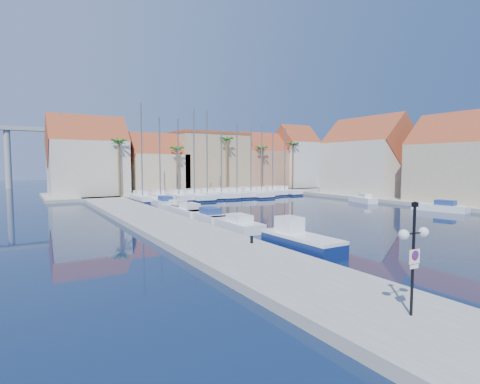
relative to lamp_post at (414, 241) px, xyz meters
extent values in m
plane|color=black|center=(8.70, 12.58, -3.15)|extent=(260.00, 260.00, 0.00)
cube|color=gray|center=(-0.30, 26.08, -2.90)|extent=(6.00, 77.00, 0.50)
cube|color=gray|center=(18.70, 60.58, -2.90)|extent=(54.00, 16.00, 0.50)
cube|color=gray|center=(40.70, 27.58, -2.90)|extent=(12.00, 60.00, 0.50)
cylinder|color=black|center=(0.00, 0.01, -0.63)|extent=(0.10, 0.10, 4.03)
cylinder|color=black|center=(-0.25, 0.02, 0.28)|extent=(0.51, 0.08, 0.05)
cylinder|color=black|center=(0.25, -0.01, 0.28)|extent=(0.51, 0.08, 0.05)
sphere|color=white|center=(-0.50, 0.04, 0.28)|extent=(0.36, 0.36, 0.36)
sphere|color=white|center=(0.50, -0.03, 0.28)|extent=(0.36, 0.36, 0.36)
cube|color=black|center=(0.00, 0.01, 1.28)|extent=(0.23, 0.13, 0.16)
cube|color=white|center=(0.00, -0.06, -0.53)|extent=(0.50, 0.06, 0.50)
cylinder|color=red|center=(-0.01, -0.08, -0.48)|extent=(0.34, 0.04, 0.34)
cylinder|color=#1933A5|center=(-0.01, -0.09, -0.48)|extent=(0.24, 0.03, 0.24)
cube|color=white|center=(0.00, -0.06, -0.88)|extent=(0.40, 0.06, 0.14)
cylinder|color=black|center=(1.63, 12.96, -2.40)|extent=(0.20, 0.20, 0.49)
cube|color=navy|center=(4.23, 10.92, -2.67)|extent=(2.16, 6.31, 0.94)
cube|color=white|center=(4.23, 10.92, -2.10)|extent=(2.16, 6.31, 0.21)
cube|color=white|center=(4.22, 12.18, -1.52)|extent=(1.38, 1.69, 1.15)
cube|color=white|center=(4.88, 20.63, -2.75)|extent=(2.41, 6.84, 0.80)
cube|color=white|center=(4.86, 19.95, -2.05)|extent=(1.60, 2.42, 0.60)
cube|color=white|center=(4.86, 26.35, -2.75)|extent=(2.23, 6.53, 0.80)
cube|color=navy|center=(4.85, 25.70, -2.05)|extent=(1.51, 2.30, 0.60)
cube|color=white|center=(4.83, 31.55, -2.75)|extent=(2.43, 7.24, 0.80)
cube|color=white|center=(4.82, 30.83, -2.05)|extent=(1.66, 2.55, 0.60)
cube|color=white|center=(4.90, 35.32, -2.75)|extent=(2.55, 6.39, 0.80)
cube|color=white|center=(4.96, 34.70, -2.05)|extent=(1.59, 2.30, 0.60)
cube|color=white|center=(5.64, 41.58, -2.75)|extent=(2.45, 6.63, 0.80)
cube|color=navy|center=(5.60, 40.93, -2.05)|extent=(1.59, 2.36, 0.60)
cube|color=white|center=(32.70, 18.61, -2.75)|extent=(3.07, 6.44, 0.80)
cube|color=navy|center=(32.81, 18.00, -2.05)|extent=(1.76, 2.38, 0.60)
cube|color=white|center=(32.70, 30.53, -2.75)|extent=(2.96, 5.40, 0.80)
cube|color=white|center=(32.56, 30.03, -2.05)|extent=(1.59, 2.04, 0.60)
cube|color=white|center=(4.74, 49.19, -2.65)|extent=(2.37, 8.74, 1.00)
cube|color=#0B1439|center=(4.74, 49.19, -2.97)|extent=(2.43, 8.80, 0.28)
cube|color=white|center=(4.75, 50.06, -1.85)|extent=(1.62, 2.63, 0.60)
cylinder|color=slate|center=(4.73, 48.76, 4.85)|extent=(0.20, 0.20, 13.98)
cube|color=white|center=(7.52, 49.04, -2.65)|extent=(2.15, 8.08, 1.00)
cube|color=#0B1439|center=(7.52, 49.04, -2.97)|extent=(2.21, 8.14, 0.28)
cube|color=white|center=(7.52, 49.85, -1.85)|extent=(1.48, 2.43, 0.60)
cylinder|color=slate|center=(7.53, 48.64, 3.83)|extent=(0.20, 0.20, 11.96)
cube|color=white|center=(10.36, 48.47, -2.65)|extent=(2.78, 9.12, 1.00)
cube|color=#0B1439|center=(10.36, 48.47, -2.97)|extent=(2.84, 9.18, 0.28)
cube|color=white|center=(10.40, 49.37, -1.85)|extent=(1.77, 2.78, 0.60)
cylinder|color=slate|center=(10.34, 48.02, 3.76)|extent=(0.20, 0.20, 11.82)
cube|color=white|center=(12.93, 48.30, -2.65)|extent=(3.73, 11.99, 1.00)
cube|color=#0B1439|center=(12.93, 48.30, -2.97)|extent=(3.79, 12.05, 0.28)
cube|color=white|center=(13.00, 49.48, -1.85)|extent=(2.35, 3.67, 0.60)
cylinder|color=slate|center=(12.90, 47.71, 4.67)|extent=(0.20, 0.20, 13.64)
cube|color=white|center=(15.58, 48.90, -2.65)|extent=(2.92, 9.98, 1.00)
cube|color=#0B1439|center=(15.58, 48.90, -2.97)|extent=(2.99, 10.04, 0.28)
cube|color=white|center=(15.62, 49.89, -1.85)|extent=(1.91, 3.03, 0.60)
cylinder|color=slate|center=(15.56, 48.41, 4.63)|extent=(0.20, 0.20, 13.55)
cube|color=white|center=(18.22, 48.80, -2.65)|extent=(3.66, 10.96, 1.00)
cube|color=#0B1439|center=(18.22, 48.80, -2.97)|extent=(3.73, 11.02, 0.28)
cube|color=white|center=(18.31, 49.87, -1.85)|extent=(2.21, 3.38, 0.60)
cylinder|color=slate|center=(18.18, 48.27, 2.97)|extent=(0.20, 0.20, 10.24)
cube|color=white|center=(21.04, 48.35, -2.65)|extent=(2.99, 9.62, 1.00)
cube|color=#0B1439|center=(21.04, 48.35, -2.97)|extent=(3.05, 9.69, 0.28)
cube|color=white|center=(21.09, 49.29, -1.85)|extent=(1.88, 2.94, 0.60)
cylinder|color=slate|center=(21.01, 47.87, 3.68)|extent=(0.20, 0.20, 11.65)
cube|color=white|center=(23.49, 47.83, -2.65)|extent=(3.13, 11.54, 1.00)
cube|color=#0B1439|center=(23.49, 47.83, -2.97)|extent=(3.19, 11.61, 0.28)
cube|color=white|center=(23.50, 48.98, -1.85)|extent=(2.14, 3.48, 0.60)
cylinder|color=slate|center=(23.48, 47.25, 3.42)|extent=(0.20, 0.20, 11.13)
cube|color=white|center=(26.37, 48.58, -2.65)|extent=(2.55, 8.77, 1.00)
cube|color=#0B1439|center=(26.37, 48.58, -2.97)|extent=(2.61, 8.83, 0.28)
cube|color=white|center=(26.40, 49.45, -1.85)|extent=(1.67, 2.66, 0.60)
cylinder|color=slate|center=(26.36, 48.15, 3.78)|extent=(0.20, 0.20, 11.86)
cube|color=white|center=(29.03, 48.81, -2.65)|extent=(2.74, 8.27, 1.00)
cube|color=#0B1439|center=(29.03, 48.81, -2.97)|extent=(2.80, 8.33, 0.28)
cube|color=white|center=(29.09, 49.62, -1.85)|extent=(1.66, 2.55, 0.60)
cylinder|color=slate|center=(28.99, 48.41, 3.01)|extent=(0.20, 0.20, 10.32)
cube|color=white|center=(31.54, 48.48, -2.65)|extent=(2.55, 9.02, 1.00)
cube|color=#0B1439|center=(31.54, 48.48, -2.97)|extent=(2.61, 9.09, 0.28)
cube|color=white|center=(31.56, 49.38, -1.85)|extent=(1.70, 2.73, 0.60)
cylinder|color=slate|center=(31.53, 48.04, 3.58)|extent=(0.20, 0.20, 11.45)
cube|color=beige|center=(-1.30, 59.58, 1.85)|extent=(12.00, 9.00, 9.00)
cube|color=maroon|center=(-1.30, 59.58, 6.35)|extent=(12.30, 9.00, 9.00)
cube|color=tan|center=(10.70, 59.58, 0.85)|extent=(10.00, 8.00, 7.00)
cube|color=maroon|center=(10.70, 59.58, 4.35)|extent=(10.30, 8.00, 8.00)
cube|color=tan|center=(21.70, 60.58, 2.85)|extent=(14.00, 10.00, 11.00)
cube|color=maroon|center=(21.70, 60.58, 8.60)|extent=(14.20, 10.20, 0.50)
cube|color=#B07659|center=(33.70, 59.58, 1.35)|extent=(10.00, 8.00, 8.00)
cube|color=maroon|center=(33.70, 59.58, 5.35)|extent=(10.30, 8.00, 8.00)
cube|color=white|center=(42.70, 58.58, 2.35)|extent=(8.00, 8.00, 10.00)
cube|color=maroon|center=(42.70, 58.58, 7.35)|extent=(8.30, 8.00, 8.00)
cube|color=tan|center=(40.70, 20.58, 1.35)|extent=(9.00, 12.00, 8.00)
cube|color=maroon|center=(40.70, 20.58, 5.35)|extent=(9.00, 12.30, 9.00)
cube|color=beige|center=(40.70, 36.58, 1.85)|extent=(9.00, 14.00, 9.00)
cube|color=maroon|center=(40.70, 36.58, 6.35)|extent=(9.00, 14.30, 9.00)
cylinder|color=brown|center=(2.70, 54.58, 1.85)|extent=(0.36, 0.36, 9.00)
sphere|color=#21631C|center=(2.70, 54.58, 6.20)|extent=(2.60, 2.60, 2.60)
cylinder|color=brown|center=(12.70, 54.58, 1.35)|extent=(0.36, 0.36, 8.00)
sphere|color=#21631C|center=(12.70, 54.58, 5.20)|extent=(2.60, 2.60, 2.60)
cylinder|color=brown|center=(22.70, 54.58, 2.35)|extent=(0.36, 0.36, 10.00)
sphere|color=#21631C|center=(22.70, 54.58, 7.20)|extent=(2.60, 2.60, 2.60)
cylinder|color=brown|center=(30.70, 54.58, 1.60)|extent=(0.36, 0.36, 8.50)
sphere|color=#21631C|center=(30.70, 54.58, 5.70)|extent=(2.60, 2.60, 2.60)
cylinder|color=brown|center=(38.70, 54.58, 2.10)|extent=(0.36, 0.36, 9.50)
sphere|color=#21631C|center=(38.70, 54.58, 6.70)|extent=(2.60, 2.60, 2.60)
cylinder|color=#9E9E99|center=(-13.30, 94.58, 3.85)|extent=(1.40, 1.40, 14.00)
camera|label=1|loc=(-11.76, -7.89, 2.70)|focal=28.00mm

